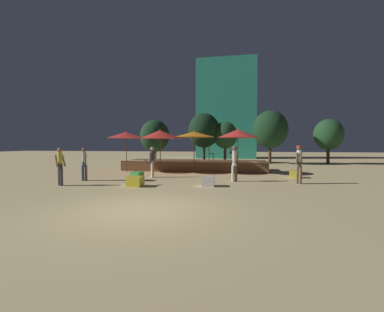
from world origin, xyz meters
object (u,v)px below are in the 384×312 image
(cube_seat_3, at_px, (137,176))
(bistro_chair_0, at_px, (210,152))
(cube_seat_0, at_px, (295,174))
(person_4, at_px, (234,162))
(patio_umbrella_0, at_px, (160,134))
(frisbee_disc, at_px, (159,185))
(patio_umbrella_3, at_px, (126,135))
(background_tree_1, at_px, (204,131))
(patio_umbrella_2, at_px, (238,134))
(cube_seat_1, at_px, (135,181))
(cube_seat_2, at_px, (208,181))
(person_1, at_px, (299,162))
(background_tree_0, at_px, (270,130))
(person_2, at_px, (152,161))
(bistro_chair_1, at_px, (233,152))
(background_tree_4, at_px, (225,135))
(background_tree_2, at_px, (329,134))
(background_tree_3, at_px, (155,136))
(person_0, at_px, (60,165))
(person_3, at_px, (84,163))
(patio_umbrella_1, at_px, (194,134))

(cube_seat_3, bearing_deg, bistro_chair_0, 60.64)
(cube_seat_0, height_order, person_4, person_4)
(patio_umbrella_0, relative_size, frisbee_disc, 12.26)
(person_4, distance_m, frisbee_disc, 3.85)
(patio_umbrella_3, bearing_deg, background_tree_1, 68.96)
(patio_umbrella_2, distance_m, person_4, 3.96)
(cube_seat_3, bearing_deg, cube_seat_0, 18.16)
(cube_seat_1, relative_size, cube_seat_2, 1.08)
(cube_seat_2, relative_size, person_1, 0.32)
(cube_seat_1, bearing_deg, background_tree_0, 63.90)
(person_2, bearing_deg, bistro_chair_1, 99.07)
(cube_seat_0, bearing_deg, cube_seat_1, -149.56)
(bistro_chair_0, distance_m, background_tree_4, 8.48)
(patio_umbrella_2, relative_size, background_tree_2, 0.67)
(bistro_chair_0, xyz_separation_m, frisbee_disc, (-1.50, -6.62, -1.29))
(background_tree_0, xyz_separation_m, background_tree_3, (-10.77, -1.91, -0.60))
(person_0, height_order, background_tree_3, background_tree_3)
(background_tree_3, bearing_deg, patio_umbrella_3, -85.77)
(background_tree_1, bearing_deg, patio_umbrella_3, -111.04)
(background_tree_3, bearing_deg, person_2, -71.83)
(patio_umbrella_3, bearing_deg, cube_seat_2, -38.68)
(person_0, bearing_deg, bistro_chair_0, -104.30)
(patio_umbrella_0, distance_m, person_3, 5.33)
(cube_seat_2, height_order, person_3, person_3)
(bistro_chair_0, bearing_deg, background_tree_1, -3.75)
(person_3, distance_m, background_tree_1, 14.98)
(person_2, height_order, person_4, person_4)
(person_2, bearing_deg, patio_umbrella_1, 110.17)
(bistro_chair_1, bearing_deg, bistro_chair_0, 24.12)
(patio_umbrella_3, height_order, background_tree_3, background_tree_3)
(cube_seat_1, bearing_deg, person_1, 16.37)
(frisbee_disc, bearing_deg, person_4, 28.26)
(person_3, bearing_deg, bistro_chair_0, 171.02)
(person_1, bearing_deg, person_0, -119.76)
(person_0, relative_size, background_tree_1, 0.34)
(patio_umbrella_3, relative_size, cube_seat_1, 4.43)
(cube_seat_2, relative_size, person_2, 0.34)
(patio_umbrella_2, bearing_deg, person_1, -53.50)
(person_1, bearing_deg, person_3, -128.38)
(frisbee_disc, bearing_deg, cube_seat_2, 2.00)
(person_0, xyz_separation_m, bistro_chair_1, (7.32, 7.55, 0.41))
(person_1, bearing_deg, patio_umbrella_0, -157.29)
(cube_seat_3, distance_m, person_4, 4.95)
(cube_seat_1, bearing_deg, patio_umbrella_2, 53.97)
(patio_umbrella_1, bearing_deg, background_tree_4, 81.85)
(patio_umbrella_0, xyz_separation_m, person_1, (7.82, -3.48, -1.47))
(cube_seat_3, height_order, person_3, person_3)
(cube_seat_2, bearing_deg, background_tree_3, 118.46)
(cube_seat_0, relative_size, background_tree_2, 0.14)
(person_2, height_order, background_tree_2, background_tree_2)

